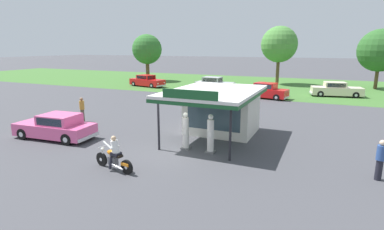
{
  "coord_description": "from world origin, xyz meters",
  "views": [
    {
      "loc": [
        7.02,
        -12.98,
        5.3
      ],
      "look_at": [
        0.03,
        2.74,
        1.4
      ],
      "focal_mm": 28.17,
      "sensor_mm": 36.0,
      "label": 1
    }
  ],
  "objects_px": {
    "bystander_chatting_near_pumps": "(82,109)",
    "gas_pump_nearside": "(186,133)",
    "gas_pump_offside": "(210,135)",
    "motorcycle_with_rider": "(114,156)",
    "featured_classic_sedan": "(56,127)",
    "bystander_standing_back_lot": "(380,159)",
    "parked_car_back_row_right": "(214,84)",
    "parked_car_back_row_far_right": "(264,91)",
    "parked_car_second_row_spare": "(147,81)",
    "parked_car_back_row_centre": "(336,90)"
  },
  "relations": [
    {
      "from": "gas_pump_offside",
      "to": "bystander_chatting_near_pumps",
      "type": "height_order",
      "value": "gas_pump_offside"
    },
    {
      "from": "gas_pump_nearside",
      "to": "parked_car_back_row_right",
      "type": "distance_m",
      "value": 23.46
    },
    {
      "from": "parked_car_back_row_far_right",
      "to": "parked_car_back_row_right",
      "type": "relative_size",
      "value": 0.99
    },
    {
      "from": "gas_pump_nearside",
      "to": "parked_car_back_row_right",
      "type": "relative_size",
      "value": 0.38
    },
    {
      "from": "bystander_standing_back_lot",
      "to": "bystander_chatting_near_pumps",
      "type": "distance_m",
      "value": 18.38
    },
    {
      "from": "parked_car_second_row_spare",
      "to": "parked_car_back_row_centre",
      "type": "bearing_deg",
      "value": 2.85
    },
    {
      "from": "parked_car_back_row_far_right",
      "to": "parked_car_back_row_right",
      "type": "bearing_deg",
      "value": 148.63
    },
    {
      "from": "motorcycle_with_rider",
      "to": "bystander_standing_back_lot",
      "type": "xyz_separation_m",
      "value": [
        10.44,
        3.56,
        0.24
      ]
    },
    {
      "from": "parked_car_back_row_right",
      "to": "bystander_chatting_near_pumps",
      "type": "xyz_separation_m",
      "value": [
        -2.87,
        -20.09,
        0.23
      ]
    },
    {
      "from": "parked_car_back_row_centre",
      "to": "parked_car_back_row_right",
      "type": "height_order",
      "value": "parked_car_back_row_centre"
    },
    {
      "from": "gas_pump_offside",
      "to": "motorcycle_with_rider",
      "type": "distance_m",
      "value": 4.9
    },
    {
      "from": "gas_pump_nearside",
      "to": "featured_classic_sedan",
      "type": "xyz_separation_m",
      "value": [
        -7.83,
        -1.35,
        -0.23
      ]
    },
    {
      "from": "bystander_standing_back_lot",
      "to": "parked_car_second_row_spare",
      "type": "bearing_deg",
      "value": 138.77
    },
    {
      "from": "featured_classic_sedan",
      "to": "bystander_standing_back_lot",
      "type": "distance_m",
      "value": 16.65
    },
    {
      "from": "featured_classic_sedan",
      "to": "parked_car_back_row_right",
      "type": "bearing_deg",
      "value": 86.88
    },
    {
      "from": "bystander_chatting_near_pumps",
      "to": "gas_pump_nearside",
      "type": "bearing_deg",
      "value": -14.54
    },
    {
      "from": "gas_pump_offside",
      "to": "featured_classic_sedan",
      "type": "xyz_separation_m",
      "value": [
        -9.22,
        -1.35,
        -0.25
      ]
    },
    {
      "from": "gas_pump_nearside",
      "to": "parked_car_second_row_spare",
      "type": "bearing_deg",
      "value": 126.63
    },
    {
      "from": "featured_classic_sedan",
      "to": "parked_car_second_row_spare",
      "type": "distance_m",
      "value": 24.09
    },
    {
      "from": "parked_car_back_row_right",
      "to": "parked_car_back_row_far_right",
      "type": "bearing_deg",
      "value": -31.37
    },
    {
      "from": "featured_classic_sedan",
      "to": "parked_car_back_row_far_right",
      "type": "distance_m",
      "value": 21.26
    },
    {
      "from": "parked_car_back_row_far_right",
      "to": "featured_classic_sedan",
      "type": "bearing_deg",
      "value": -113.57
    },
    {
      "from": "parked_car_second_row_spare",
      "to": "bystander_standing_back_lot",
      "type": "xyz_separation_m",
      "value": [
        24.66,
        -21.61,
        0.18
      ]
    },
    {
      "from": "gas_pump_offside",
      "to": "bystander_chatting_near_pumps",
      "type": "bearing_deg",
      "value": 167.27
    },
    {
      "from": "gas_pump_nearside",
      "to": "bystander_standing_back_lot",
      "type": "height_order",
      "value": "gas_pump_nearside"
    },
    {
      "from": "parked_car_back_row_centre",
      "to": "parked_car_back_row_far_right",
      "type": "height_order",
      "value": "parked_car_back_row_far_right"
    },
    {
      "from": "parked_car_second_row_spare",
      "to": "gas_pump_offside",
      "type": "bearing_deg",
      "value": -51.04
    },
    {
      "from": "gas_pump_nearside",
      "to": "bystander_chatting_near_pumps",
      "type": "xyz_separation_m",
      "value": [
        -9.4,
        2.44,
        0.03
      ]
    },
    {
      "from": "parked_car_back_row_right",
      "to": "bystander_chatting_near_pumps",
      "type": "relative_size",
      "value": 2.95
    },
    {
      "from": "featured_classic_sedan",
      "to": "bystander_standing_back_lot",
      "type": "bearing_deg",
      "value": 3.76
    },
    {
      "from": "parked_car_second_row_spare",
      "to": "parked_car_back_row_right",
      "type": "relative_size",
      "value": 1.06
    },
    {
      "from": "parked_car_back_row_far_right",
      "to": "parked_car_back_row_right",
      "type": "xyz_separation_m",
      "value": [
        -7.2,
        4.39,
        -0.03
      ]
    },
    {
      "from": "parked_car_second_row_spare",
      "to": "parked_car_back_row_centre",
      "type": "xyz_separation_m",
      "value": [
        23.5,
        1.17,
        0.0
      ]
    },
    {
      "from": "gas_pump_offside",
      "to": "parked_car_second_row_spare",
      "type": "xyz_separation_m",
      "value": [
        -17.27,
        21.36,
        -0.21
      ]
    },
    {
      "from": "parked_car_second_row_spare",
      "to": "bystander_standing_back_lot",
      "type": "distance_m",
      "value": 32.79
    },
    {
      "from": "parked_car_back_row_centre",
      "to": "motorcycle_with_rider",
      "type": "bearing_deg",
      "value": -109.43
    },
    {
      "from": "parked_car_back_row_far_right",
      "to": "bystander_standing_back_lot",
      "type": "relative_size",
      "value": 3.05
    },
    {
      "from": "gas_pump_offside",
      "to": "parked_car_back_row_far_right",
      "type": "relative_size",
      "value": 0.39
    },
    {
      "from": "motorcycle_with_rider",
      "to": "bystander_chatting_near_pumps",
      "type": "distance_m",
      "value": 9.95
    },
    {
      "from": "parked_car_second_row_spare",
      "to": "bystander_standing_back_lot",
      "type": "bearing_deg",
      "value": -41.23
    },
    {
      "from": "parked_car_second_row_spare",
      "to": "parked_car_back_row_centre",
      "type": "relative_size",
      "value": 0.99
    },
    {
      "from": "motorcycle_with_rider",
      "to": "featured_classic_sedan",
      "type": "bearing_deg",
      "value": 158.19
    },
    {
      "from": "gas_pump_offside",
      "to": "motorcycle_with_rider",
      "type": "xyz_separation_m",
      "value": [
        -3.06,
        -3.82,
        -0.27
      ]
    },
    {
      "from": "motorcycle_with_rider",
      "to": "gas_pump_nearside",
      "type": "bearing_deg",
      "value": 66.42
    },
    {
      "from": "gas_pump_offside",
      "to": "bystander_standing_back_lot",
      "type": "distance_m",
      "value": 7.39
    },
    {
      "from": "featured_classic_sedan",
      "to": "bystander_chatting_near_pumps",
      "type": "relative_size",
      "value": 2.84
    },
    {
      "from": "gas_pump_nearside",
      "to": "motorcycle_with_rider",
      "type": "xyz_separation_m",
      "value": [
        -1.67,
        -3.82,
        -0.25
      ]
    },
    {
      "from": "parked_car_second_row_spare",
      "to": "parked_car_back_row_right",
      "type": "bearing_deg",
      "value": 7.16
    },
    {
      "from": "parked_car_second_row_spare",
      "to": "gas_pump_nearside",
      "type": "bearing_deg",
      "value": -53.37
    },
    {
      "from": "parked_car_back_row_far_right",
      "to": "bystander_chatting_near_pumps",
      "type": "distance_m",
      "value": 18.65
    }
  ]
}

